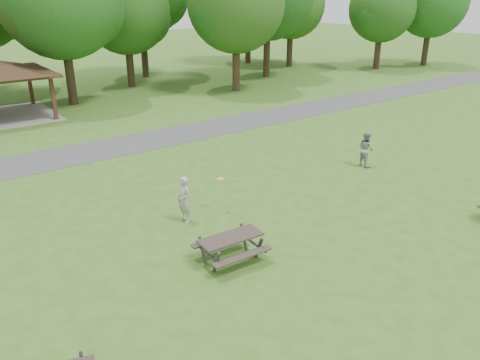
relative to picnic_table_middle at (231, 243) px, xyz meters
name	(u,v)px	position (x,y,z in m)	size (l,w,h in m)	color
ground	(296,273)	(1.09, -1.64, -0.61)	(160.00, 160.00, 0.00)	#355E1B
asphalt_path	(107,148)	(1.09, 12.36, -0.60)	(120.00, 3.20, 0.02)	#3F3F41
tree_row_e	(61,1)	(3.19, 23.39, 6.18)	(8.40, 8.00, 11.02)	black
tree_row_f	(126,12)	(9.18, 26.89, 5.23)	(7.35, 7.00, 9.55)	black
tree_row_g	(237,6)	(15.19, 20.39, 5.72)	(7.77, 7.40, 10.25)	#312416
tree_row_i	(292,6)	(27.18, 27.39, 5.30)	(7.14, 6.80, 9.52)	#302315
tree_row_j	(382,11)	(33.17, 20.89, 4.95)	(6.72, 6.40, 8.96)	#301E15
tree_flank_right	(432,4)	(39.18, 19.39, 5.55)	(7.56, 7.20, 9.97)	black
picnic_table_middle	(231,243)	(0.00, 0.00, 0.00)	(1.97, 1.62, 0.82)	#2D2520
frisbee_in_flight	(221,179)	(1.71, 2.99, 0.62)	(0.29, 0.29, 0.02)	gold
frisbee_thrower	(184,200)	(0.20, 3.00, 0.22)	(0.60, 0.39, 1.64)	#A1A1A3
frisbee_catcher	(366,149)	(9.59, 2.94, 0.20)	(0.78, 0.61, 1.61)	gray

